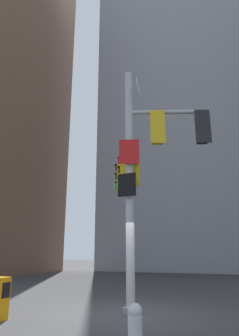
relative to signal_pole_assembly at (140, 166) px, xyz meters
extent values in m
plane|color=#38383A|center=(-0.20, -0.48, -4.41)|extent=(120.00, 120.00, 0.00)
cube|color=#9399A3|center=(-1.81, 24.77, 15.88)|extent=(15.58, 15.58, 40.59)
cylinder|color=#B2B2B5|center=(-0.20, -0.48, -0.59)|extent=(0.26, 0.26, 7.64)
cylinder|color=gray|center=(-0.20, -0.48, -4.33)|extent=(0.46, 0.46, 0.16)
cylinder|color=#B2B2B5|center=(1.05, -0.06, 1.74)|extent=(2.55, 0.99, 0.14)
cylinder|color=#B2B2B5|center=(-0.74, 0.54, 0.65)|extent=(1.20, 2.11, 0.14)
cube|color=gold|center=(0.73, -0.36, 1.14)|extent=(0.46, 0.18, 1.14)
cube|color=gold|center=(0.67, -0.18, 1.14)|extent=(0.43, 0.43, 1.00)
cylinder|color=#360605|center=(0.61, 0.01, 1.49)|extent=(0.21, 0.12, 0.20)
cube|color=black|center=(0.61, 0.01, 1.61)|extent=(0.23, 0.14, 0.02)
cylinder|color=yellow|center=(0.61, 0.01, 1.14)|extent=(0.21, 0.12, 0.20)
cube|color=black|center=(0.61, 0.01, 1.26)|extent=(0.23, 0.14, 0.02)
cylinder|color=#06311C|center=(0.61, 0.01, 0.79)|extent=(0.21, 0.12, 0.20)
cube|color=black|center=(0.61, 0.01, 0.91)|extent=(0.23, 0.14, 0.02)
cube|color=black|center=(2.11, 0.11, 1.14)|extent=(0.46, 0.18, 1.14)
cube|color=black|center=(2.05, 0.29, 1.14)|extent=(0.43, 0.43, 1.00)
cylinder|color=#360605|center=(1.98, 0.47, 1.49)|extent=(0.21, 0.12, 0.20)
cube|color=black|center=(1.98, 0.48, 1.61)|extent=(0.23, 0.14, 0.02)
cylinder|color=yellow|center=(1.98, 0.47, 1.14)|extent=(0.21, 0.12, 0.20)
cube|color=black|center=(1.98, 0.48, 1.26)|extent=(0.23, 0.14, 0.02)
cylinder|color=#06311C|center=(1.98, 0.47, 0.79)|extent=(0.21, 0.12, 0.20)
cube|color=black|center=(1.98, 0.48, 0.91)|extent=(0.23, 0.14, 0.02)
cube|color=yellow|center=(-0.57, 0.63, 0.05)|extent=(0.25, 0.44, 1.14)
cube|color=yellow|center=(-0.74, 0.54, 0.05)|extent=(0.46, 0.46, 1.00)
cylinder|color=red|center=(-0.92, 0.45, 0.40)|extent=(0.15, 0.20, 0.20)
cube|color=black|center=(-0.92, 0.44, 0.52)|extent=(0.17, 0.23, 0.02)
cylinder|color=#3C2C06|center=(-0.92, 0.45, 0.05)|extent=(0.15, 0.20, 0.20)
cube|color=black|center=(-0.92, 0.44, 0.17)|extent=(0.17, 0.23, 0.02)
cylinder|color=#06311C|center=(-0.92, 0.45, -0.30)|extent=(0.15, 0.20, 0.20)
cube|color=black|center=(-0.92, 0.44, -0.18)|extent=(0.17, 0.23, 0.02)
cube|color=yellow|center=(-1.00, 1.45, 0.05)|extent=(0.25, 0.44, 1.14)
cube|color=yellow|center=(-1.17, 1.36, 0.05)|extent=(0.46, 0.46, 1.00)
cylinder|color=#360605|center=(-1.35, 1.26, 0.40)|extent=(0.15, 0.20, 0.20)
cube|color=black|center=(-1.35, 1.26, 0.52)|extent=(0.17, 0.23, 0.02)
cylinder|color=#3C2C06|center=(-1.35, 1.26, 0.05)|extent=(0.15, 0.20, 0.20)
cube|color=black|center=(-1.35, 1.26, 0.17)|extent=(0.17, 0.23, 0.02)
cylinder|color=#19C672|center=(-1.35, 1.26, -0.30)|extent=(0.15, 0.20, 0.20)
cube|color=black|center=(-1.35, 1.26, -0.18)|extent=(0.17, 0.23, 0.02)
cube|color=yellow|center=(-0.20, -0.34, -0.19)|extent=(0.48, 0.05, 1.14)
cube|color=yellow|center=(-0.19, -0.15, -0.19)|extent=(0.35, 0.35, 1.00)
cylinder|color=#360605|center=(-0.18, 0.05, 0.16)|extent=(0.20, 0.07, 0.20)
cube|color=black|center=(-0.18, 0.05, 0.28)|extent=(0.22, 0.08, 0.02)
cylinder|color=yellow|center=(-0.18, 0.05, -0.19)|extent=(0.20, 0.07, 0.20)
cube|color=black|center=(-0.18, 0.05, -0.07)|extent=(0.22, 0.08, 0.02)
cylinder|color=#06311C|center=(-0.18, 0.05, -0.54)|extent=(0.20, 0.07, 0.20)
cube|color=black|center=(-0.18, 0.05, -0.42)|extent=(0.22, 0.08, 0.02)
cube|color=white|center=(0.14, -0.42, 2.57)|extent=(0.22, 1.13, 0.28)
cube|color=#19479E|center=(0.14, -0.42, 2.57)|extent=(0.20, 1.09, 0.24)
cube|color=red|center=(-0.14, -0.69, 0.29)|extent=(0.62, 0.20, 0.80)
cube|color=white|center=(-0.14, -0.69, 0.29)|extent=(0.58, 0.19, 0.76)
cube|color=black|center=(-0.22, -0.70, -0.78)|extent=(0.60, 0.06, 0.72)
cube|color=white|center=(-0.22, -0.70, -0.78)|extent=(0.56, 0.06, 0.68)
sphere|color=silver|center=(1.16, -4.34, -3.64)|extent=(0.23, 0.23, 0.23)
cube|color=black|center=(-2.87, -2.49, -3.70)|extent=(0.01, 0.29, 0.37)
camera|label=1|loc=(2.69, -9.08, -2.78)|focal=31.79mm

